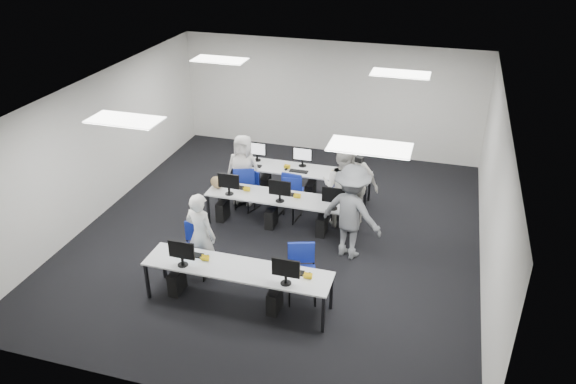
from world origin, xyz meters
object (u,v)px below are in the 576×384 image
(chair_0, at_px, (196,259))
(chair_2, at_px, (248,197))
(desk_mid, at_px, (282,199))
(student_3, at_px, (354,185))
(chair_5, at_px, (245,192))
(student_2, at_px, (244,169))
(photographer, at_px, (351,212))
(chair_1, at_px, (302,282))
(student_0, at_px, (201,235))
(chair_3, at_px, (288,205))
(student_1, at_px, (342,187))
(chair_4, at_px, (344,211))
(chair_7, at_px, (341,204))
(chair_6, at_px, (293,199))
(desk_front, at_px, (237,270))

(chair_0, relative_size, chair_2, 1.14)
(desk_mid, bearing_deg, student_3, 26.10)
(chair_5, height_order, student_3, student_3)
(student_2, distance_m, photographer, 3.08)
(chair_1, xyz_separation_m, student_0, (-1.92, 0.17, 0.52))
(chair_3, height_order, chair_5, chair_5)
(chair_1, bearing_deg, student_3, 63.82)
(chair_3, xyz_separation_m, student_0, (-0.92, -2.42, 0.53))
(chair_5, xyz_separation_m, student_1, (2.24, -0.23, 0.58))
(chair_1, height_order, chair_3, chair_1)
(chair_2, bearing_deg, student_0, -68.83)
(chair_4, height_order, student_2, student_2)
(student_3, relative_size, photographer, 0.93)
(chair_1, xyz_separation_m, student_2, (-2.16, 3.01, 0.50))
(photographer, bearing_deg, chair_3, -14.62)
(chair_2, distance_m, student_2, 0.62)
(student_3, bearing_deg, chair_5, -169.24)
(chair_5, bearing_deg, chair_7, -15.24)
(chair_0, distance_m, student_3, 3.65)
(desk_mid, bearing_deg, chair_4, 26.90)
(chair_0, height_order, student_0, student_0)
(chair_1, bearing_deg, chair_7, 69.87)
(desk_mid, height_order, chair_0, chair_0)
(desk_mid, xyz_separation_m, student_3, (1.36, 0.67, 0.20))
(student_3, bearing_deg, student_2, -172.48)
(chair_0, distance_m, student_2, 2.90)
(chair_1, xyz_separation_m, chair_2, (-1.99, 2.77, -0.04))
(chair_6, distance_m, chair_7, 1.06)
(chair_2, relative_size, student_2, 0.52)
(chair_0, bearing_deg, chair_4, 42.29)
(chair_5, xyz_separation_m, student_0, (0.17, -2.69, 0.52))
(student_3, bearing_deg, chair_4, -147.96)
(desk_front, height_order, photographer, photographer)
(desk_front, relative_size, chair_2, 3.77)
(chair_6, bearing_deg, chair_4, -17.88)
(chair_0, xyz_separation_m, student_0, (0.14, 0.01, 0.53))
(chair_1, xyz_separation_m, photographer, (0.55, 1.54, 0.64))
(student_2, bearing_deg, chair_6, -4.64)
(desk_front, xyz_separation_m, chair_7, (1.07, 3.45, -0.39))
(desk_mid, bearing_deg, chair_7, 38.31)
(student_1, height_order, student_3, student_1)
(chair_0, distance_m, chair_4, 3.44)
(student_1, bearing_deg, chair_7, -69.56)
(desk_front, bearing_deg, photographer, 52.44)
(chair_4, xyz_separation_m, chair_6, (-1.19, 0.17, 0.02))
(chair_1, distance_m, chair_5, 3.55)
(photographer, bearing_deg, chair_6, -22.58)
(desk_front, bearing_deg, student_2, 108.65)
(student_1, bearing_deg, photographer, 119.80)
(chair_5, bearing_deg, chair_4, -21.37)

